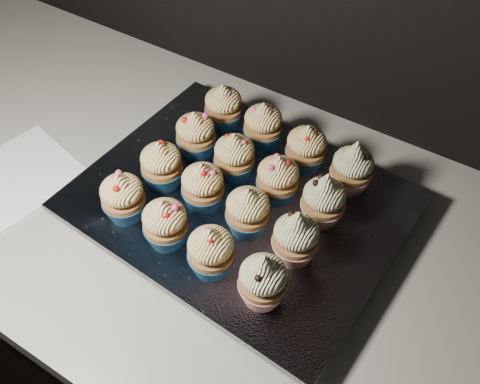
# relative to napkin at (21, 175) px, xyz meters

# --- Properties ---
(cabinet) EXTENTS (2.40, 0.60, 0.86)m
(cabinet) POSITION_rel_napkin_xyz_m (0.49, 0.11, -0.47)
(cabinet) COLOR black
(cabinet) RESTS_ON ground
(worktop) EXTENTS (2.44, 0.64, 0.04)m
(worktop) POSITION_rel_napkin_xyz_m (0.49, 0.11, -0.02)
(worktop) COLOR beige
(worktop) RESTS_ON cabinet
(napkin) EXTENTS (0.20, 0.20, 0.00)m
(napkin) POSITION_rel_napkin_xyz_m (0.00, 0.00, 0.00)
(napkin) COLOR white
(napkin) RESTS_ON worktop
(baking_tray) EXTENTS (0.45, 0.36, 0.02)m
(baking_tray) POSITION_rel_napkin_xyz_m (0.35, 0.12, 0.01)
(baking_tray) COLOR black
(baking_tray) RESTS_ON worktop
(foil_lining) EXTENTS (0.49, 0.39, 0.01)m
(foil_lining) POSITION_rel_napkin_xyz_m (0.35, 0.12, 0.03)
(foil_lining) COLOR silver
(foil_lining) RESTS_ON baking_tray
(cupcake_0) EXTENTS (0.06, 0.06, 0.08)m
(cupcake_0) POSITION_rel_napkin_xyz_m (0.22, 0.01, 0.07)
(cupcake_0) COLOR navy
(cupcake_0) RESTS_ON foil_lining
(cupcake_1) EXTENTS (0.06, 0.06, 0.08)m
(cupcake_1) POSITION_rel_napkin_xyz_m (0.30, 0.01, 0.07)
(cupcake_1) COLOR navy
(cupcake_1) RESTS_ON foil_lining
(cupcake_2) EXTENTS (0.06, 0.06, 0.08)m
(cupcake_2) POSITION_rel_napkin_xyz_m (0.38, 0.00, 0.07)
(cupcake_2) COLOR navy
(cupcake_2) RESTS_ON foil_lining
(cupcake_3) EXTENTS (0.06, 0.06, 0.10)m
(cupcake_3) POSITION_rel_napkin_xyz_m (0.46, -0.00, 0.07)
(cupcake_3) COLOR #A52017
(cupcake_3) RESTS_ON foil_lining
(cupcake_4) EXTENTS (0.06, 0.06, 0.08)m
(cupcake_4) POSITION_rel_napkin_xyz_m (0.23, 0.09, 0.07)
(cupcake_4) COLOR navy
(cupcake_4) RESTS_ON foil_lining
(cupcake_5) EXTENTS (0.06, 0.06, 0.08)m
(cupcake_5) POSITION_rel_napkin_xyz_m (0.31, 0.09, 0.07)
(cupcake_5) COLOR navy
(cupcake_5) RESTS_ON foil_lining
(cupcake_6) EXTENTS (0.06, 0.06, 0.08)m
(cupcake_6) POSITION_rel_napkin_xyz_m (0.38, 0.08, 0.07)
(cupcake_6) COLOR navy
(cupcake_6) RESTS_ON foil_lining
(cupcake_7) EXTENTS (0.06, 0.06, 0.10)m
(cupcake_7) POSITION_rel_napkin_xyz_m (0.46, 0.08, 0.07)
(cupcake_7) COLOR #A52017
(cupcake_7) RESTS_ON foil_lining
(cupcake_8) EXTENTS (0.06, 0.06, 0.08)m
(cupcake_8) POSITION_rel_napkin_xyz_m (0.23, 0.17, 0.07)
(cupcake_8) COLOR navy
(cupcake_8) RESTS_ON foil_lining
(cupcake_9) EXTENTS (0.06, 0.06, 0.08)m
(cupcake_9) POSITION_rel_napkin_xyz_m (0.31, 0.16, 0.07)
(cupcake_9) COLOR navy
(cupcake_9) RESTS_ON foil_lining
(cupcake_10) EXTENTS (0.06, 0.06, 0.08)m
(cupcake_10) POSITION_rel_napkin_xyz_m (0.39, 0.16, 0.07)
(cupcake_10) COLOR navy
(cupcake_10) RESTS_ON foil_lining
(cupcake_11) EXTENTS (0.06, 0.06, 0.10)m
(cupcake_11) POSITION_rel_napkin_xyz_m (0.47, 0.16, 0.07)
(cupcake_11) COLOR #A52017
(cupcake_11) RESTS_ON foil_lining
(cupcake_12) EXTENTS (0.06, 0.06, 0.08)m
(cupcake_12) POSITION_rel_napkin_xyz_m (0.24, 0.25, 0.07)
(cupcake_12) COLOR navy
(cupcake_12) RESTS_ON foil_lining
(cupcake_13) EXTENTS (0.06, 0.06, 0.08)m
(cupcake_13) POSITION_rel_napkin_xyz_m (0.31, 0.25, 0.07)
(cupcake_13) COLOR navy
(cupcake_13) RESTS_ON foil_lining
(cupcake_14) EXTENTS (0.06, 0.06, 0.08)m
(cupcake_14) POSITION_rel_napkin_xyz_m (0.40, 0.24, 0.07)
(cupcake_14) COLOR navy
(cupcake_14) RESTS_ON foil_lining
(cupcake_15) EXTENTS (0.06, 0.06, 0.10)m
(cupcake_15) POSITION_rel_napkin_xyz_m (0.47, 0.23, 0.07)
(cupcake_15) COLOR #A52017
(cupcake_15) RESTS_ON foil_lining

